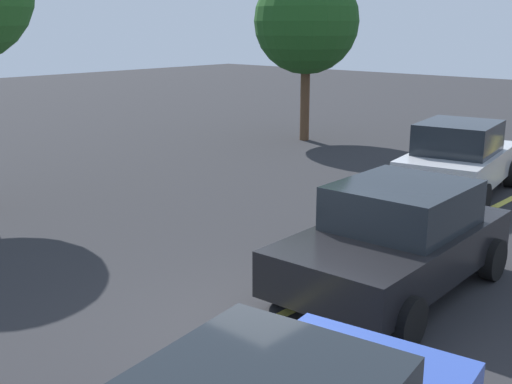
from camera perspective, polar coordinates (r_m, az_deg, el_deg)
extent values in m
plane|color=#262628|center=(8.32, -0.02, -12.08)|extent=(80.00, 80.00, 0.00)
cube|color=#E0D14C|center=(10.54, 11.08, -6.37)|extent=(28.00, 0.16, 0.01)
cube|color=#B7BABF|center=(15.18, 17.61, 2.27)|extent=(4.17, 2.39, 0.67)
cube|color=black|center=(14.87, 17.61, 4.66)|extent=(2.12, 1.85, 0.67)
cylinder|color=black|center=(16.75, 15.85, 2.34)|extent=(0.67, 0.32, 0.64)
cylinder|color=black|center=(16.34, 21.77, 1.54)|extent=(0.67, 0.32, 0.64)
cylinder|color=black|center=(14.27, 12.64, 0.44)|extent=(0.67, 0.32, 0.64)
cylinder|color=black|center=(13.79, 19.54, -0.55)|extent=(0.67, 0.32, 0.64)
cube|color=black|center=(9.39, 12.17, -5.04)|extent=(4.09, 2.04, 0.62)
cube|color=black|center=(9.37, 12.96, -1.12)|extent=(1.99, 1.74, 0.62)
cylinder|color=black|center=(7.98, 13.40, -11.18)|extent=(0.65, 0.24, 0.64)
cylinder|color=black|center=(8.89, 2.39, -8.00)|extent=(0.65, 0.24, 0.64)
cylinder|color=black|center=(10.33, 20.35, -5.64)|extent=(0.65, 0.24, 0.64)
cylinder|color=black|center=(11.05, 11.12, -3.66)|extent=(0.65, 0.24, 0.64)
cylinder|color=#513823|center=(21.35, 4.39, 8.53)|extent=(0.31, 0.31, 2.93)
sphere|color=#1E4C1C|center=(21.22, 4.52, 14.96)|extent=(3.37, 3.37, 3.37)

